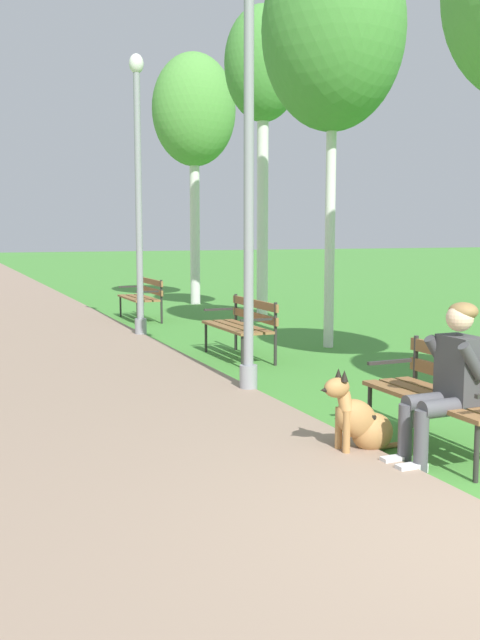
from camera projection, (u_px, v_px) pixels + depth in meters
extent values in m
cube|color=olive|center=(421.00, 400.00, 5.75)|extent=(0.14, 1.50, 0.04)
cube|color=olive|center=(439.00, 398.00, 5.81)|extent=(0.14, 1.50, 0.04)
cube|color=olive|center=(456.00, 396.00, 5.88)|extent=(0.14, 1.50, 0.04)
cube|color=olive|center=(467.00, 378.00, 5.90)|extent=(0.04, 1.50, 0.11)
cube|color=olive|center=(468.00, 357.00, 5.88)|extent=(0.04, 1.50, 0.11)
cylinder|color=#2D2B28|center=(370.00, 408.00, 6.39)|extent=(0.04, 0.04, 0.45)
cylinder|color=#2D2B28|center=(415.00, 382.00, 6.55)|extent=(0.04, 0.04, 0.85)
cube|color=#2D2B28|center=(390.00, 362.00, 6.42)|extent=(0.45, 0.04, 0.03)
cylinder|color=#2D2B28|center=(477.00, 452.00, 5.13)|extent=(0.04, 0.04, 0.45)
cube|color=olive|center=(225.00, 328.00, 10.04)|extent=(0.14, 1.50, 0.04)
cube|color=olive|center=(236.00, 327.00, 10.11)|extent=(0.14, 1.50, 0.04)
cube|color=olive|center=(248.00, 326.00, 10.17)|extent=(0.14, 1.50, 0.04)
cube|color=olive|center=(254.00, 316.00, 10.20)|extent=(0.04, 1.50, 0.11)
cube|color=olive|center=(254.00, 304.00, 10.18)|extent=(0.04, 1.50, 0.11)
cylinder|color=#2D2B28|center=(206.00, 337.00, 10.69)|extent=(0.04, 0.04, 0.45)
cylinder|color=#2D2B28|center=(236.00, 322.00, 10.85)|extent=(0.04, 0.04, 0.85)
cube|color=#2D2B28|center=(218.00, 309.00, 10.72)|extent=(0.45, 0.04, 0.03)
cylinder|color=#2D2B28|center=(242.00, 351.00, 9.43)|extent=(0.04, 0.04, 0.45)
cylinder|color=#2D2B28|center=(275.00, 334.00, 9.59)|extent=(0.04, 0.04, 0.85)
cube|color=#2D2B28|center=(256.00, 320.00, 9.45)|extent=(0.45, 0.04, 0.03)
cube|color=olive|center=(130.00, 298.00, 14.40)|extent=(0.14, 1.50, 0.04)
cube|color=olive|center=(138.00, 298.00, 14.47)|extent=(0.14, 1.50, 0.04)
cube|color=olive|center=(147.00, 298.00, 14.54)|extent=(0.14, 1.50, 0.04)
cube|color=olive|center=(152.00, 291.00, 14.56)|extent=(0.04, 1.50, 0.11)
cube|color=olive|center=(151.00, 282.00, 14.54)|extent=(0.04, 1.50, 0.11)
cylinder|color=#2D2B28|center=(120.00, 306.00, 15.05)|extent=(0.04, 0.04, 0.45)
cylinder|color=#2D2B28|center=(143.00, 296.00, 15.21)|extent=(0.04, 0.04, 0.85)
cube|color=#2D2B28|center=(130.00, 287.00, 15.08)|extent=(0.45, 0.04, 0.03)
cylinder|color=#2D2B28|center=(137.00, 313.00, 13.79)|extent=(0.04, 0.04, 0.45)
cylinder|color=#2D2B28|center=(161.00, 302.00, 13.95)|extent=(0.04, 0.04, 0.85)
cube|color=#2D2B28|center=(147.00, 292.00, 13.82)|extent=(0.45, 0.04, 0.03)
cylinder|color=#4C4C51|center=(428.00, 402.00, 5.60)|extent=(0.42, 0.14, 0.14)
cylinder|color=#4C4C51|center=(405.00, 434.00, 5.55)|extent=(0.11, 0.11, 0.47)
cube|color=silver|center=(396.00, 461.00, 5.54)|extent=(0.24, 0.09, 0.07)
cylinder|color=#4C4C51|center=(445.00, 408.00, 5.42)|extent=(0.42, 0.14, 0.14)
cylinder|color=#4C4C51|center=(421.00, 441.00, 5.36)|extent=(0.11, 0.11, 0.47)
cube|color=silver|center=(411.00, 468.00, 5.36)|extent=(0.24, 0.09, 0.07)
cube|color=#3F3F42|center=(460.00, 369.00, 5.56)|extent=(0.22, 0.36, 0.52)
cylinder|color=#3F3F42|center=(438.00, 353.00, 5.70)|extent=(0.25, 0.09, 0.30)
cylinder|color=#3F3F42|center=(472.00, 361.00, 5.34)|extent=(0.25, 0.09, 0.30)
sphere|color=beige|center=(460.00, 318.00, 5.50)|extent=(0.21, 0.21, 0.21)
ellipsoid|color=olive|center=(463.00, 311.00, 5.50)|extent=(0.22, 0.23, 0.14)
ellipsoid|color=#B27F47|center=(372.00, 432.00, 5.87)|extent=(0.36, 0.28, 0.32)
ellipsoid|color=#B27F47|center=(357.00, 419.00, 5.80)|extent=(0.50, 0.22, 0.48)
ellipsoid|color=black|center=(362.00, 414.00, 5.82)|extent=(0.36, 0.19, 0.27)
cylinder|color=#B27F47|center=(339.00, 430.00, 5.82)|extent=(0.06, 0.06, 0.38)
cylinder|color=#B27F47|center=(347.00, 434.00, 5.71)|extent=(0.06, 0.06, 0.38)
cylinder|color=#B27F47|center=(345.00, 403.00, 5.74)|extent=(0.11, 0.17, 0.19)
ellipsoid|color=#B27F47|center=(337.00, 388.00, 5.69)|extent=(0.22, 0.14, 0.16)
cone|color=black|center=(326.00, 390.00, 5.65)|extent=(0.10, 0.09, 0.09)
cone|color=black|center=(338.00, 374.00, 5.74)|extent=(0.06, 0.06, 0.09)
cone|color=black|center=(344.00, 376.00, 5.65)|extent=(0.06, 0.06, 0.09)
cylinder|color=#B27F47|center=(392.00, 445.00, 5.97)|extent=(0.28, 0.05, 0.04)
cylinder|color=gray|center=(248.00, 378.00, 8.07)|extent=(0.20, 0.20, 0.30)
cylinder|color=gray|center=(249.00, 196.00, 7.82)|extent=(0.11, 0.11, 4.33)
cylinder|color=gray|center=(141.00, 327.00, 12.32)|extent=(0.20, 0.20, 0.30)
cylinder|color=gray|center=(139.00, 207.00, 12.07)|extent=(0.11, 0.11, 4.39)
ellipsoid|color=silver|center=(136.00, 64.00, 11.78)|extent=(0.24, 0.24, 0.32)
cylinder|color=silver|center=(330.00, 222.00, 10.94)|extent=(0.15, 0.15, 3.85)
ellipsoid|color=#4C933D|center=(333.00, 30.00, 10.60)|extent=(2.10, 2.20, 2.92)
cylinder|color=silver|center=(263.00, 212.00, 14.27)|extent=(0.22, 0.22, 4.34)
ellipsoid|color=#4C933D|center=(263.00, 64.00, 13.92)|extent=(1.52, 1.41, 2.21)
cylinder|color=silver|center=(195.00, 225.00, 17.50)|extent=(0.24, 0.24, 3.86)
ellipsoid|color=#569E42|center=(194.00, 110.00, 17.17)|extent=(2.02, 1.78, 2.66)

